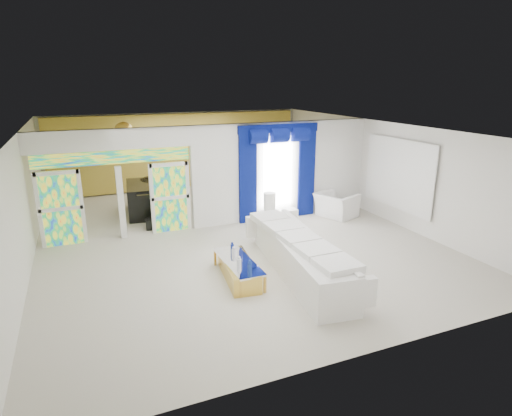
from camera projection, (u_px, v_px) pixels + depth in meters
name	position (u px, v px, depth m)	size (l,w,h in m)	color
floor	(230.00, 235.00, 12.05)	(12.00, 12.00, 0.00)	#B7AF9E
dividing_wall	(283.00, 170.00, 13.29)	(5.70, 0.18, 3.00)	white
dividing_header	(112.00, 139.00, 11.09)	(4.30, 0.18, 0.55)	white
stained_panel_left	(61.00, 209.00, 11.06)	(0.95, 0.04, 2.00)	#994C3F
stained_panel_right	(170.00, 198.00, 12.12)	(0.95, 0.04, 2.00)	#994C3F
stained_transom	(114.00, 157.00, 11.23)	(4.00, 0.05, 0.35)	#994C3F
window_pane	(278.00, 173.00, 13.13)	(1.00, 0.02, 2.30)	white
blue_drape_left	(248.00, 178.00, 12.75)	(0.55, 0.10, 2.80)	#030946
blue_drape_right	(306.00, 172.00, 13.48)	(0.55, 0.10, 2.80)	#030946
blue_pelmet	(279.00, 128.00, 12.70)	(2.60, 0.12, 0.25)	#030946
wall_mirror	(399.00, 174.00, 12.54)	(0.04, 2.70, 1.90)	white
gold_curtains	(180.00, 151.00, 16.82)	(9.70, 0.12, 2.90)	#B4862B
white_sofa	(299.00, 257.00, 9.57)	(0.91, 4.25, 0.81)	white
coffee_table	(238.00, 270.00, 9.39)	(0.60, 1.79, 0.40)	gold
console_table	(278.00, 216.00, 13.05)	(1.18, 0.37, 0.39)	white
table_lamp	(270.00, 202.00, 12.80)	(0.36, 0.36, 0.58)	white
armchair	(336.00, 205.00, 13.59)	(1.17, 1.02, 0.76)	white
grand_piano	(152.00, 198.00, 13.93)	(1.50, 1.97, 0.99)	black
piano_bench	(162.00, 223.00, 12.61)	(0.91, 0.35, 0.30)	black
tv_console	(58.00, 206.00, 13.43)	(0.53, 0.48, 0.77)	tan
chandelier	(124.00, 131.00, 13.43)	(0.60, 0.60, 0.60)	gold
decanters	(239.00, 257.00, 9.30)	(0.21, 1.20, 0.26)	white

